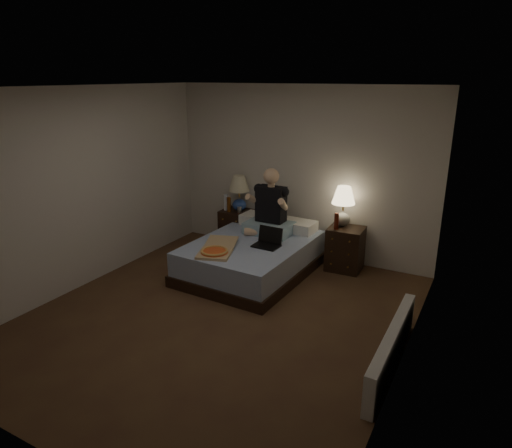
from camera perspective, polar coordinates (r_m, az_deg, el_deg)
The scene contains 19 objects.
floor at distance 5.30m, azimuth -4.75°, elevation -11.47°, with size 4.00×4.50×0.00m, color brown.
ceiling at distance 4.61m, azimuth -5.58°, elevation 16.66°, with size 4.00×4.50×0.00m, color white.
wall_back at distance 6.74m, azimuth 5.52°, elevation 6.39°, with size 4.00×2.50×0.00m, color beige.
wall_front at distance 3.31m, azimuth -27.35°, elevation -8.37°, with size 4.00×2.50×0.00m, color beige.
wall_left at distance 6.11m, azimuth -21.01°, elevation 4.04°, with size 4.50×2.50×0.00m, color beige.
wall_right at distance 4.10m, azimuth 18.90°, elevation -2.28°, with size 4.50×2.50×0.00m, color beige.
bed at distance 6.27m, azimuth -0.56°, elevation -4.17°, with size 1.39×1.85×0.46m, color #5F80BF.
nightstand_left at distance 7.24m, azimuth -2.41°, elevation -0.53°, with size 0.46×0.41×0.59m, color black.
nightstand_right at distance 6.49m, azimuth 11.08°, elevation -3.05°, with size 0.47×0.42×0.61m, color black.
lamp_left at distance 7.05m, azimuth -2.12°, elevation 3.85°, with size 0.32×0.32×0.56m, color #27428F, non-canonical shape.
lamp_right at distance 6.39m, azimuth 10.83°, elevation 2.18°, with size 0.32×0.32×0.56m, color #9A9B92, non-canonical shape.
water_bottle at distance 7.14m, azimuth -3.77°, elevation 2.72°, with size 0.07×0.07×0.25m, color silver.
soda_can at distance 7.02m, azimuth -2.09°, elevation 1.83°, with size 0.07×0.07×0.10m, color #A9A8A4.
beer_bottle_left at distance 7.06m, azimuth -3.40°, elevation 2.46°, with size 0.06×0.06×0.23m, color #5E300D.
beer_bottle_right at distance 6.28m, azimuth 10.02°, elevation 0.38°, with size 0.06×0.06×0.23m, color #5C1B0D.
person at distance 6.37m, azimuth 1.69°, elevation 2.80°, with size 0.66×0.52×0.93m, color black, non-canonical shape.
laptop at distance 5.96m, azimuth 1.27°, elevation -1.78°, with size 0.34×0.28×0.24m, color black, non-canonical shape.
pizza_box at distance 5.74m, azimuth -5.22°, elevation -3.50°, with size 0.40×0.76×0.08m, color tan, non-canonical shape.
radiator at distance 4.56m, azimuth 16.59°, elevation -14.68°, with size 0.10×1.60×0.40m, color silver.
Camera 1 is at (2.57, -3.83, 2.61)m, focal length 32.00 mm.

